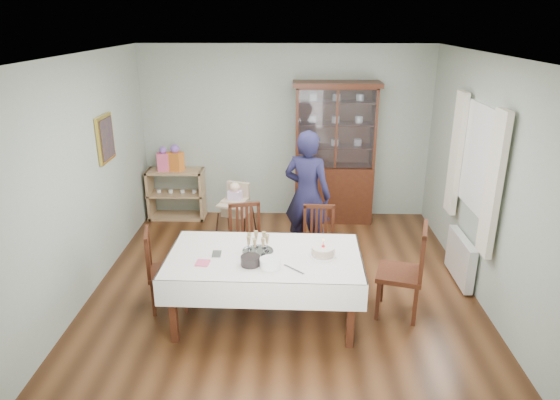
{
  "coord_description": "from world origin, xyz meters",
  "views": [
    {
      "loc": [
        0.09,
        -5.21,
        3.07
      ],
      "look_at": [
        -0.04,
        0.2,
        1.08
      ],
      "focal_mm": 32.0,
      "sensor_mm": 36.0,
      "label": 1
    }
  ],
  "objects_px": {
    "china_cabinet": "(334,151)",
    "birthday_cake": "(323,252)",
    "chair_far_left": "(247,256)",
    "gift_bag_pink": "(164,160)",
    "high_chair": "(236,223)",
    "woman": "(307,195)",
    "gift_bag_orange": "(176,159)",
    "chair_end_left": "(167,284)",
    "sideboard": "(176,194)",
    "champagne_tray": "(258,247)",
    "dining_table": "(265,287)",
    "chair_far_right": "(318,258)",
    "chair_end_right": "(400,288)"
  },
  "relations": [
    {
      "from": "chair_far_left",
      "to": "gift_bag_pink",
      "type": "distance_m",
      "value": 2.5
    },
    {
      "from": "dining_table",
      "to": "gift_bag_orange",
      "type": "bearing_deg",
      "value": 118.36
    },
    {
      "from": "high_chair",
      "to": "gift_bag_orange",
      "type": "distance_m",
      "value": 1.64
    },
    {
      "from": "dining_table",
      "to": "birthday_cake",
      "type": "height_order",
      "value": "birthday_cake"
    },
    {
      "from": "woman",
      "to": "champagne_tray",
      "type": "distance_m",
      "value": 1.59
    },
    {
      "from": "sideboard",
      "to": "birthday_cake",
      "type": "height_order",
      "value": "birthday_cake"
    },
    {
      "from": "dining_table",
      "to": "chair_far_left",
      "type": "bearing_deg",
      "value": 105.86
    },
    {
      "from": "high_chair",
      "to": "chair_far_right",
      "type": "bearing_deg",
      "value": -18.93
    },
    {
      "from": "sideboard",
      "to": "gift_bag_pink",
      "type": "height_order",
      "value": "gift_bag_pink"
    },
    {
      "from": "dining_table",
      "to": "woman",
      "type": "xyz_separation_m",
      "value": [
        0.48,
        1.55,
        0.48
      ]
    },
    {
      "from": "china_cabinet",
      "to": "chair_far_right",
      "type": "relative_size",
      "value": 2.41
    },
    {
      "from": "gift_bag_pink",
      "to": "china_cabinet",
      "type": "bearing_deg",
      "value": -0.03
    },
    {
      "from": "chair_end_right",
      "to": "champagne_tray",
      "type": "height_order",
      "value": "chair_end_right"
    },
    {
      "from": "china_cabinet",
      "to": "birthday_cake",
      "type": "xyz_separation_m",
      "value": [
        -0.33,
        -2.85,
        -0.31
      ]
    },
    {
      "from": "chair_far_right",
      "to": "chair_end_left",
      "type": "height_order",
      "value": "chair_end_left"
    },
    {
      "from": "chair_end_left",
      "to": "woman",
      "type": "distance_m",
      "value": 2.15
    },
    {
      "from": "chair_end_right",
      "to": "woman",
      "type": "height_order",
      "value": "woman"
    },
    {
      "from": "chair_far_right",
      "to": "champagne_tray",
      "type": "relative_size",
      "value": 2.75
    },
    {
      "from": "chair_end_left",
      "to": "woman",
      "type": "height_order",
      "value": "woman"
    },
    {
      "from": "sideboard",
      "to": "birthday_cake",
      "type": "relative_size",
      "value": 3.3
    },
    {
      "from": "chair_far_left",
      "to": "woman",
      "type": "distance_m",
      "value": 1.14
    },
    {
      "from": "chair_far_left",
      "to": "high_chair",
      "type": "bearing_deg",
      "value": 92.19
    },
    {
      "from": "dining_table",
      "to": "high_chair",
      "type": "height_order",
      "value": "high_chair"
    },
    {
      "from": "chair_far_right",
      "to": "chair_end_left",
      "type": "bearing_deg",
      "value": -155.97
    },
    {
      "from": "woman",
      "to": "high_chair",
      "type": "bearing_deg",
      "value": 10.98
    },
    {
      "from": "champagne_tray",
      "to": "high_chair",
      "type": "bearing_deg",
      "value": 104.07
    },
    {
      "from": "chair_far_left",
      "to": "high_chair",
      "type": "distance_m",
      "value": 0.84
    },
    {
      "from": "high_chair",
      "to": "gift_bag_orange",
      "type": "relative_size",
      "value": 2.34
    },
    {
      "from": "dining_table",
      "to": "gift_bag_orange",
      "type": "height_order",
      "value": "gift_bag_orange"
    },
    {
      "from": "birthday_cake",
      "to": "high_chair",
      "type": "bearing_deg",
      "value": 122.08
    },
    {
      "from": "gift_bag_pink",
      "to": "high_chair",
      "type": "bearing_deg",
      "value": -41.92
    },
    {
      "from": "woman",
      "to": "champagne_tray",
      "type": "height_order",
      "value": "woman"
    },
    {
      "from": "china_cabinet",
      "to": "champagne_tray",
      "type": "bearing_deg",
      "value": -109.85
    },
    {
      "from": "chair_end_right",
      "to": "gift_bag_orange",
      "type": "height_order",
      "value": "gift_bag_orange"
    },
    {
      "from": "chair_far_right",
      "to": "woman",
      "type": "distance_m",
      "value": 0.87
    },
    {
      "from": "china_cabinet",
      "to": "chair_end_left",
      "type": "distance_m",
      "value": 3.42
    },
    {
      "from": "woman",
      "to": "gift_bag_pink",
      "type": "distance_m",
      "value": 2.56
    },
    {
      "from": "woman",
      "to": "gift_bag_orange",
      "type": "relative_size",
      "value": 4.18
    },
    {
      "from": "birthday_cake",
      "to": "chair_end_left",
      "type": "bearing_deg",
      "value": 172.17
    },
    {
      "from": "champagne_tray",
      "to": "dining_table",
      "type": "bearing_deg",
      "value": -41.81
    },
    {
      "from": "chair_end_left",
      "to": "birthday_cake",
      "type": "height_order",
      "value": "birthday_cake"
    },
    {
      "from": "chair_far_left",
      "to": "gift_bag_orange",
      "type": "relative_size",
      "value": 2.2
    },
    {
      "from": "high_chair",
      "to": "china_cabinet",
      "type": "bearing_deg",
      "value": 55.1
    },
    {
      "from": "woman",
      "to": "birthday_cake",
      "type": "distance_m",
      "value": 1.56
    },
    {
      "from": "chair_end_right",
      "to": "chair_far_left",
      "type": "bearing_deg",
      "value": -98.93
    },
    {
      "from": "dining_table",
      "to": "sideboard",
      "type": "distance_m",
      "value": 3.27
    },
    {
      "from": "sideboard",
      "to": "chair_end_left",
      "type": "height_order",
      "value": "chair_end_left"
    },
    {
      "from": "chair_end_left",
      "to": "woman",
      "type": "xyz_separation_m",
      "value": [
        1.58,
        1.32,
        0.59
      ]
    },
    {
      "from": "dining_table",
      "to": "chair_end_left",
      "type": "relative_size",
      "value": 2.19
    },
    {
      "from": "woman",
      "to": "gift_bag_pink",
      "type": "relative_size",
      "value": 4.55
    }
  ]
}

